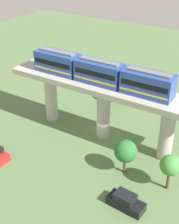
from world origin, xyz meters
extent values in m
plane|color=#5B7A4C|center=(0.00, 0.00, 0.00)|extent=(120.00, 120.00, 0.00)
cylinder|color=#B7B2AA|center=(0.00, -9.38, 3.84)|extent=(1.90, 1.90, 7.68)
cylinder|color=#B7B2AA|center=(0.00, 0.00, 3.84)|extent=(1.90, 1.90, 7.68)
cylinder|color=#B7B2AA|center=(0.00, 9.38, 3.84)|extent=(1.90, 1.90, 7.68)
cube|color=#B7B2AA|center=(0.00, 0.00, 8.08)|extent=(5.20, 28.85, 0.80)
cube|color=#2D4CA5|center=(0.00, -6.16, 9.98)|extent=(2.60, 6.60, 3.00)
cube|color=black|center=(0.00, -6.16, 10.23)|extent=(2.64, 6.07, 0.70)
cube|color=yellow|center=(0.00, -6.16, 9.23)|extent=(2.64, 6.34, 0.24)
cube|color=slate|center=(0.00, -6.16, 11.60)|extent=(1.10, 5.61, 0.24)
cube|color=#2D4CA5|center=(0.00, 0.79, 9.98)|extent=(2.60, 6.60, 3.00)
cube|color=black|center=(0.00, 0.79, 10.23)|extent=(2.64, 6.07, 0.70)
cube|color=yellow|center=(0.00, 0.79, 9.23)|extent=(2.64, 6.34, 0.24)
cube|color=slate|center=(0.00, 0.79, 11.60)|extent=(1.10, 5.61, 0.24)
cube|color=#2D4CA5|center=(0.00, 7.74, 9.98)|extent=(2.60, 6.60, 3.00)
cube|color=black|center=(0.00, 7.74, 10.23)|extent=(2.64, 6.07, 0.70)
cube|color=yellow|center=(0.00, 7.74, 9.23)|extent=(2.64, 6.34, 0.24)
cube|color=slate|center=(0.00, 7.74, 11.60)|extent=(1.10, 5.61, 0.24)
cube|color=black|center=(-10.73, -9.02, 0.50)|extent=(2.12, 4.33, 1.00)
cube|color=black|center=(-10.73, -8.87, 1.38)|extent=(1.82, 2.42, 0.76)
cylinder|color=brown|center=(-5.56, -6.27, 1.23)|extent=(0.36, 0.36, 2.47)
sphere|color=#2D7233|center=(-5.56, -6.27, 3.25)|extent=(2.85, 2.85, 2.85)
cylinder|color=brown|center=(10.89, 2.64, 1.01)|extent=(0.36, 0.36, 2.01)
sphere|color=#38843D|center=(10.89, 2.64, 2.95)|extent=(3.43, 3.43, 3.43)
cylinder|color=brown|center=(-5.51, -11.88, 1.40)|extent=(0.36, 0.36, 2.79)
sphere|color=#479342|center=(-5.51, -11.88, 3.47)|extent=(2.48, 2.48, 2.48)
camera|label=1|loc=(-34.56, -19.09, 26.99)|focal=51.63mm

